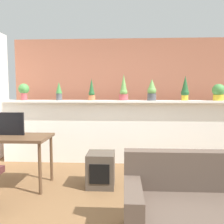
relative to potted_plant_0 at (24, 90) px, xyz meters
The scene contains 15 objects.
ground_plane 3.05m from the potted_plant_0, 46.05° to the right, with size 12.00×12.00×0.00m, color brown.
divider_wall 2.05m from the potted_plant_0, ahead, with size 4.62×0.16×1.18m, color white.
plant_shelf 1.88m from the potted_plant_0, ahead, with size 4.62×0.31×0.04m, color white.
brick_wall_behind 1.99m from the potted_plant_0, 19.34° to the left, with size 4.62×0.10×2.50m, color #AD664C.
potted_plant_0 is the anchor object (origin of this frame).
potted_plant_1 0.69m from the potted_plant_0, ahead, with size 0.12×0.12×0.35m.
potted_plant_2 1.31m from the potted_plant_0, ahead, with size 0.13×0.13×0.42m.
potted_plant_3 1.93m from the potted_plant_0, ahead, with size 0.17×0.17×0.50m.
potted_plant_4 2.45m from the potted_plant_0, ahead, with size 0.17×0.17×0.40m.
potted_plant_5 3.08m from the potted_plant_0, ahead, with size 0.15×0.15×0.47m.
potted_plant_6 3.69m from the potted_plant_0, ahead, with size 0.23×0.23×0.31m.
desk 1.43m from the potted_plant_0, 75.54° to the right, with size 1.10×0.60×0.75m.
tv_monitor 1.23m from the potted_plant_0, 77.81° to the right, with size 0.44×0.04×0.34m, color black.
side_cube_shelf 2.27m from the potted_plant_0, 34.80° to the right, with size 0.40×0.41×0.50m.
couch 3.76m from the potted_plant_0, 40.68° to the right, with size 1.56×0.76×0.80m.
Camera 1 is at (0.06, -2.52, 1.41)m, focal length 37.70 mm.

